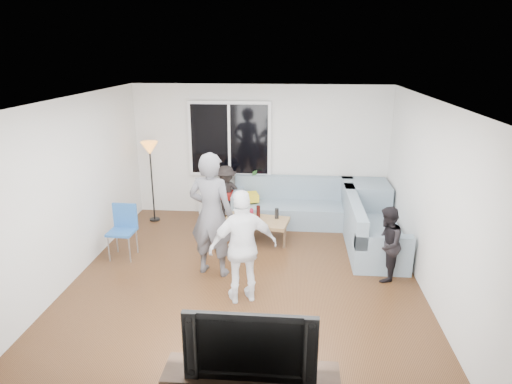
# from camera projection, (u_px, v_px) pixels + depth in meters

# --- Properties ---
(floor) EXTENTS (5.00, 5.50, 0.04)m
(floor) POSITION_uv_depth(u_px,v_px,m) (246.00, 279.00, 6.57)
(floor) COLOR #56351C
(floor) RESTS_ON ground
(ceiling) EXTENTS (5.00, 5.50, 0.04)m
(ceiling) POSITION_uv_depth(u_px,v_px,m) (244.00, 98.00, 5.76)
(ceiling) COLOR white
(ceiling) RESTS_ON ground
(wall_back) EXTENTS (5.00, 0.04, 2.60)m
(wall_back) POSITION_uv_depth(u_px,v_px,m) (260.00, 151.00, 8.79)
(wall_back) COLOR silver
(wall_back) RESTS_ON ground
(wall_front) EXTENTS (5.00, 0.04, 2.60)m
(wall_front) POSITION_uv_depth(u_px,v_px,m) (207.00, 303.00, 3.54)
(wall_front) COLOR silver
(wall_front) RESTS_ON ground
(wall_left) EXTENTS (0.04, 5.50, 2.60)m
(wall_left) POSITION_uv_depth(u_px,v_px,m) (71.00, 190.00, 6.37)
(wall_left) COLOR silver
(wall_left) RESTS_ON ground
(wall_right) EXTENTS (0.04, 5.50, 2.60)m
(wall_right) POSITION_uv_depth(u_px,v_px,m) (432.00, 200.00, 5.95)
(wall_right) COLOR silver
(wall_right) RESTS_ON ground
(window_frame) EXTENTS (1.62, 0.06, 1.47)m
(window_frame) POSITION_uv_depth(u_px,v_px,m) (230.00, 139.00, 8.69)
(window_frame) COLOR white
(window_frame) RESTS_ON wall_back
(window_glass) EXTENTS (1.50, 0.02, 1.35)m
(window_glass) POSITION_uv_depth(u_px,v_px,m) (229.00, 139.00, 8.65)
(window_glass) COLOR black
(window_glass) RESTS_ON window_frame
(window_mullion) EXTENTS (0.05, 0.03, 1.35)m
(window_mullion) POSITION_uv_depth(u_px,v_px,m) (229.00, 140.00, 8.64)
(window_mullion) COLOR white
(window_mullion) RESTS_ON window_frame
(radiator) EXTENTS (1.30, 0.12, 0.62)m
(radiator) POSITION_uv_depth(u_px,v_px,m) (230.00, 200.00, 9.03)
(radiator) COLOR silver
(radiator) RESTS_ON floor
(potted_plant) EXTENTS (0.22, 0.20, 0.34)m
(potted_plant) POSITION_uv_depth(u_px,v_px,m) (253.00, 178.00, 8.81)
(potted_plant) COLOR #346A2A
(potted_plant) RESTS_ON radiator
(vase) EXTENTS (0.24, 0.24, 0.19)m
(vase) POSITION_uv_depth(u_px,v_px,m) (213.00, 181.00, 8.90)
(vase) COLOR white
(vase) RESTS_ON radiator
(sofa_back_section) EXTENTS (2.30, 0.85, 0.85)m
(sofa_back_section) POSITION_uv_depth(u_px,v_px,m) (293.00, 202.00, 8.53)
(sofa_back_section) COLOR gray
(sofa_back_section) RESTS_ON floor
(sofa_right_section) EXTENTS (2.00, 0.85, 0.85)m
(sofa_right_section) POSITION_uv_depth(u_px,v_px,m) (374.00, 225.00, 7.43)
(sofa_right_section) COLOR gray
(sofa_right_section) RESTS_ON floor
(sofa_corner) EXTENTS (0.85, 0.85, 0.85)m
(sofa_corner) POSITION_uv_depth(u_px,v_px,m) (365.00, 204.00, 8.42)
(sofa_corner) COLOR gray
(sofa_corner) RESTS_ON floor
(cushion_yellow) EXTENTS (0.45, 0.41, 0.14)m
(cushion_yellow) POSITION_uv_depth(u_px,v_px,m) (248.00, 197.00, 8.55)
(cushion_yellow) COLOR yellow
(cushion_yellow) RESTS_ON sofa_back_section
(cushion_red) EXTENTS (0.44, 0.41, 0.13)m
(cushion_red) POSITION_uv_depth(u_px,v_px,m) (232.00, 195.00, 8.66)
(cushion_red) COLOR maroon
(cushion_red) RESTS_ON sofa_back_section
(coffee_table) EXTENTS (1.19, 0.78, 0.40)m
(coffee_table) POSITION_uv_depth(u_px,v_px,m) (256.00, 230.00, 7.78)
(coffee_table) COLOR #A3794F
(coffee_table) RESTS_ON floor
(pitcher) EXTENTS (0.17, 0.17, 0.17)m
(pitcher) POSITION_uv_depth(u_px,v_px,m) (249.00, 214.00, 7.74)
(pitcher) COLOR maroon
(pitcher) RESTS_ON coffee_table
(side_chair) EXTENTS (0.41, 0.41, 0.86)m
(side_chair) POSITION_uv_depth(u_px,v_px,m) (122.00, 232.00, 7.11)
(side_chair) COLOR #2558A0
(side_chair) RESTS_ON floor
(floor_lamp) EXTENTS (0.32, 0.32, 1.56)m
(floor_lamp) POSITION_uv_depth(u_px,v_px,m) (152.00, 182.00, 8.56)
(floor_lamp) COLOR orange
(floor_lamp) RESTS_ON floor
(player_left) EXTENTS (0.76, 0.59, 1.86)m
(player_left) POSITION_uv_depth(u_px,v_px,m) (211.00, 215.00, 6.45)
(player_left) COLOR #515156
(player_left) RESTS_ON floor
(player_right) EXTENTS (0.98, 0.66, 1.54)m
(player_right) POSITION_uv_depth(u_px,v_px,m) (243.00, 247.00, 5.78)
(player_right) COLOR silver
(player_right) RESTS_ON floor
(spectator_right) EXTENTS (0.56, 0.64, 1.11)m
(spectator_right) POSITION_uv_depth(u_px,v_px,m) (386.00, 244.00, 6.38)
(spectator_right) COLOR black
(spectator_right) RESTS_ON floor
(spectator_back) EXTENTS (0.78, 0.55, 1.11)m
(spectator_back) POSITION_uv_depth(u_px,v_px,m) (226.00, 194.00, 8.62)
(spectator_back) COLOR black
(spectator_back) RESTS_ON floor
(television) EXTENTS (1.16, 0.15, 0.67)m
(television) POSITION_uv_depth(u_px,v_px,m) (251.00, 340.00, 3.92)
(television) COLOR black
(television) RESTS_ON tv_console
(bottle_e) EXTENTS (0.07, 0.07, 0.18)m
(bottle_e) POSITION_uv_depth(u_px,v_px,m) (277.00, 214.00, 7.75)
(bottle_e) COLOR black
(bottle_e) RESTS_ON coffee_table
(bottle_c) EXTENTS (0.07, 0.07, 0.22)m
(bottle_c) POSITION_uv_depth(u_px,v_px,m) (258.00, 212.00, 7.79)
(bottle_c) COLOR black
(bottle_c) RESTS_ON coffee_table
(bottle_b) EXTENTS (0.08, 0.08, 0.21)m
(bottle_b) POSITION_uv_depth(u_px,v_px,m) (247.00, 216.00, 7.62)
(bottle_b) COLOR #1F8518
(bottle_b) RESTS_ON coffee_table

